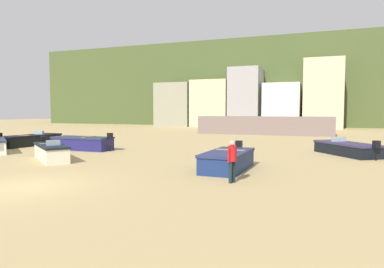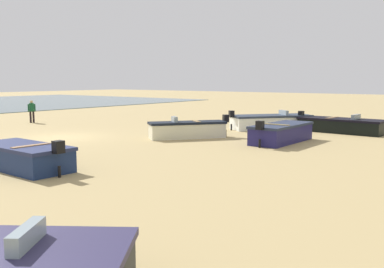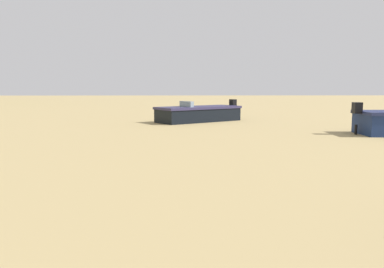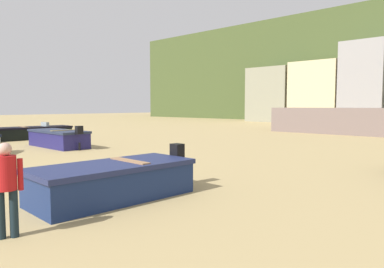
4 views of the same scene
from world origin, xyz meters
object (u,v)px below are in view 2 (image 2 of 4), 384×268
at_px(boat_white_3, 271,122).
at_px(boat_black_5, 341,125).
at_px(boat_cream_4, 188,130).
at_px(boat_navy_2, 24,157).
at_px(beach_walker_foreground, 32,109).
at_px(boat_navy_1, 281,133).

bearing_deg(boat_white_3, boat_black_5, 49.64).
relative_size(boat_cream_4, boat_black_5, 0.76).
bearing_deg(boat_navy_2, boat_black_5, -15.23).
distance_m(boat_cream_4, beach_walker_foreground, 13.98).
height_order(boat_white_3, beach_walker_foreground, beach_walker_foreground).
relative_size(boat_white_3, boat_black_5, 0.95).
bearing_deg(boat_cream_4, beach_walker_foreground, 37.71).
height_order(boat_navy_2, boat_white_3, boat_white_3).
bearing_deg(boat_navy_2, boat_white_3, -2.20).
bearing_deg(boat_black_5, boat_navy_2, -13.10).
xyz_separation_m(boat_navy_1, boat_white_3, (-4.99, -3.09, -0.01)).
bearing_deg(boat_cream_4, boat_navy_2, 129.60).
relative_size(boat_navy_1, boat_white_3, 0.90).
bearing_deg(boat_navy_1, boat_black_5, 80.16).
distance_m(boat_black_5, beach_walker_foreground, 21.06).
xyz_separation_m(boat_navy_1, boat_navy_2, (11.41, -4.27, -0.03)).
relative_size(boat_navy_2, boat_cream_4, 1.05).
bearing_deg(boat_navy_2, boat_navy_1, -18.59).
bearing_deg(boat_black_5, beach_walker_foreground, -65.19).
height_order(boat_navy_1, boat_navy_2, boat_navy_1).
height_order(boat_cream_4, beach_walker_foreground, beach_walker_foreground).
distance_m(boat_navy_1, boat_white_3, 5.87).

